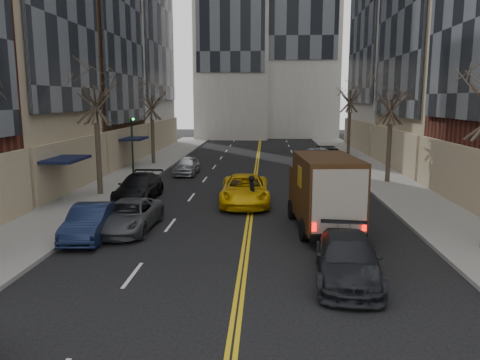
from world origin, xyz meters
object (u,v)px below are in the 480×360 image
(taxi, at_px, (245,190))
(ups_truck, at_px, (324,193))
(pedestrian, at_px, (252,193))
(observer_sedan, at_px, (348,259))

(taxi, bearing_deg, ups_truck, -55.54)
(taxi, xyz_separation_m, pedestrian, (0.43, -1.43, 0.12))
(ups_truck, xyz_separation_m, observer_sedan, (0.07, -5.67, -0.94))
(ups_truck, height_order, observer_sedan, ups_truck)
(ups_truck, xyz_separation_m, taxi, (-3.57, 4.84, -0.87))
(pedestrian, bearing_deg, taxi, -1.04)
(observer_sedan, relative_size, pedestrian, 2.77)
(ups_truck, height_order, pedestrian, ups_truck)
(ups_truck, height_order, taxi, ups_truck)
(observer_sedan, bearing_deg, ups_truck, 96.41)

